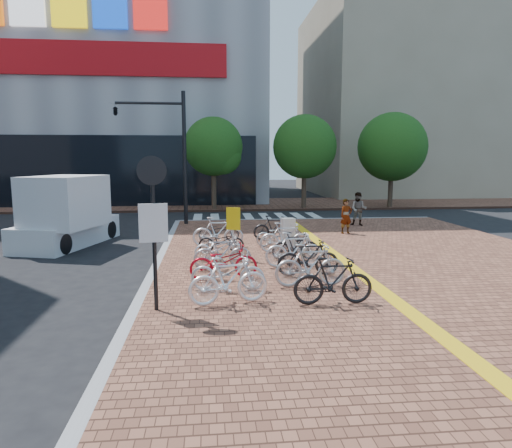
{
  "coord_description": "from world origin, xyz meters",
  "views": [
    {
      "loc": [
        -2.3,
        -12.48,
        3.47
      ],
      "look_at": [
        -0.78,
        2.37,
        1.3
      ],
      "focal_mm": 32.0,
      "sensor_mm": 36.0,
      "label": 1
    }
  ],
  "objects": [
    {
      "name": "bike_10",
      "position": [
        0.45,
        -0.1,
        0.68
      ],
      "size": [
        1.76,
        0.51,
        1.06
      ],
      "primitive_type": "imported",
      "rotation": [
        0.0,
        0.0,
        1.56
      ],
      "color": "black",
      "rests_on": "sidewalk"
    },
    {
      "name": "notice_sign",
      "position": [
        -3.5,
        -2.67,
        2.27
      ],
      "size": [
        0.62,
        0.17,
        3.37
      ],
      "color": "black",
      "rests_on": "sidewalk"
    },
    {
      "name": "bike_7",
      "position": [
        -1.95,
        5.51,
        0.57
      ],
      "size": [
        1.64,
        0.65,
        0.85
      ],
      "primitive_type": "imported",
      "rotation": [
        0.0,
        0.0,
        1.52
      ],
      "color": "black",
      "rests_on": "sidewalk"
    },
    {
      "name": "bike_13",
      "position": [
        0.33,
        3.07,
        0.69
      ],
      "size": [
        1.84,
        0.63,
        1.09
      ],
      "primitive_type": "imported",
      "rotation": [
        0.0,
        0.0,
        1.5
      ],
      "color": "silver",
      "rests_on": "sidewalk"
    },
    {
      "name": "pedestrian_a",
      "position": [
        3.7,
        6.96,
        0.92
      ],
      "size": [
        0.63,
        0.48,
        1.53
      ],
      "primitive_type": "imported",
      "rotation": [
        0.0,
        0.0,
        0.23
      ],
      "color": "gray",
      "rests_on": "sidewalk"
    },
    {
      "name": "tactile_strip",
      "position": [
        2.0,
        -5.0,
        0.16
      ],
      "size": [
        0.4,
        34.0,
        0.01
      ],
      "primitive_type": "cube",
      "color": "yellow",
      "rests_on": "sidewalk"
    },
    {
      "name": "bike_9",
      "position": [
        0.28,
        -1.17,
        0.72
      ],
      "size": [
        1.91,
        0.62,
        1.14
      ],
      "primitive_type": "imported",
      "rotation": [
        0.0,
        0.0,
        1.62
      ],
      "color": "#ABACB0",
      "rests_on": "sidewalk"
    },
    {
      "name": "building_beige",
      "position": [
        18.0,
        32.0,
        9.0
      ],
      "size": [
        20.0,
        18.0,
        18.0
      ],
      "primitive_type": "cube",
      "color": "gray",
      "rests_on": "ground"
    },
    {
      "name": "crosswalk",
      "position": [
        0.5,
        14.0,
        0.01
      ],
      "size": [
        7.5,
        4.0,
        0.01
      ],
      "color": "silver",
      "rests_on": "ground"
    },
    {
      "name": "bike_8",
      "position": [
        0.47,
        -2.64,
        0.7
      ],
      "size": [
        1.83,
        0.53,
        1.1
      ],
      "primitive_type": "imported",
      "rotation": [
        0.0,
        0.0,
        1.57
      ],
      "color": "black",
      "rests_on": "sidewalk"
    },
    {
      "name": "bike_14",
      "position": [
        0.25,
        4.31,
        0.59
      ],
      "size": [
        1.69,
        0.68,
        0.87
      ],
      "primitive_type": "imported",
      "rotation": [
        0.0,
        0.0,
        1.63
      ],
      "color": "#A2A2A6",
      "rests_on": "sidewalk"
    },
    {
      "name": "bike_3",
      "position": [
        -1.93,
        0.86,
        0.67
      ],
      "size": [
        1.76,
        0.62,
        1.04
      ],
      "primitive_type": "imported",
      "rotation": [
        0.0,
        0.0,
        1.65
      ],
      "color": "#A3A3A8",
      "rests_on": "sidewalk"
    },
    {
      "name": "box_truck",
      "position": [
        -8.02,
        6.17,
        1.32
      ],
      "size": [
        3.33,
        5.21,
        2.79
      ],
      "color": "silver",
      "rests_on": "ground"
    },
    {
      "name": "far_sidewalk",
      "position": [
        0.0,
        21.0,
        0.07
      ],
      "size": [
        70.0,
        8.0,
        0.15
      ],
      "primitive_type": "cube",
      "color": "brown",
      "rests_on": "ground"
    },
    {
      "name": "bike_5",
      "position": [
        -1.91,
        3.36,
        0.57
      ],
      "size": [
        1.66,
        0.73,
        0.84
      ],
      "primitive_type": "imported",
      "rotation": [
        0.0,
        0.0,
        1.46
      ],
      "color": "black",
      "rests_on": "sidewalk"
    },
    {
      "name": "sidewalk",
      "position": [
        3.0,
        -5.0,
        0.07
      ],
      "size": [
        14.0,
        34.0,
        0.15
      ],
      "primitive_type": "cube",
      "color": "brown",
      "rests_on": "ground"
    },
    {
      "name": "kerb_north",
      "position": [
        3.0,
        12.0,
        0.08
      ],
      "size": [
        14.0,
        0.25,
        0.15
      ],
      "primitive_type": "cube",
      "color": "gray",
      "rests_on": "ground"
    },
    {
      "name": "yellow_sign",
      "position": [
        -1.55,
        2.34,
        1.34
      ],
      "size": [
        0.45,
        0.2,
        1.71
      ],
      "color": "#B7B7BC",
      "rests_on": "sidewalk"
    },
    {
      "name": "bike_0",
      "position": [
        -1.9,
        -2.39,
        0.71
      ],
      "size": [
        1.92,
        0.89,
        1.11
      ],
      "primitive_type": "imported",
      "rotation": [
        0.0,
        0.0,
        1.77
      ],
      "color": "white",
      "rests_on": "sidewalk"
    },
    {
      "name": "ground",
      "position": [
        0.0,
        0.0,
        0.0
      ],
      "size": [
        120.0,
        120.0,
        0.0
      ],
      "primitive_type": "plane",
      "color": "black",
      "rests_on": "ground"
    },
    {
      "name": "bike_11",
      "position": [
        0.25,
        0.99,
        0.69
      ],
      "size": [
        1.84,
        0.63,
        1.09
      ],
      "primitive_type": "imported",
      "rotation": [
        0.0,
        0.0,
        1.64
      ],
      "color": "silver",
      "rests_on": "sidewalk"
    },
    {
      "name": "pedestrian_b",
      "position": [
        5.02,
        9.21,
        0.97
      ],
      "size": [
        1.0,
        0.92,
        1.64
      ],
      "primitive_type": "imported",
      "rotation": [
        0.0,
        0.0,
        -0.49
      ],
      "color": "#474E5A",
      "rests_on": "sidewalk"
    },
    {
      "name": "bike_6",
      "position": [
        -2.0,
        4.4,
        0.72
      ],
      "size": [
        1.92,
        0.61,
        1.14
      ],
      "primitive_type": "imported",
      "rotation": [
        0.0,
        0.0,
        1.53
      ],
      "color": "silver",
      "rests_on": "sidewalk"
    },
    {
      "name": "traffic_light_pole",
      "position": [
        -5.02,
        10.76,
        4.68
      ],
      "size": [
        3.52,
        1.36,
        6.56
      ],
      "color": "black",
      "rests_on": "sidewalk"
    },
    {
      "name": "street_trees",
      "position": [
        5.04,
        17.45,
        4.1
      ],
      "size": [
        16.2,
        4.6,
        6.35
      ],
      "color": "#38281E",
      "rests_on": "far_sidewalk"
    },
    {
      "name": "bike_1",
      "position": [
        -1.87,
        -1.29,
        0.64
      ],
      "size": [
        1.93,
        0.88,
        0.98
      ],
      "primitive_type": "imported",
      "rotation": [
        0.0,
        0.0,
        1.45
      ],
      "color": "silver",
      "rests_on": "sidewalk"
    },
    {
      "name": "utility_box",
      "position": [
        0.62,
        4.25,
        0.69
      ],
      "size": [
        0.53,
        0.41,
        1.07
      ],
      "primitive_type": "cube",
      "rotation": [
        0.0,
        0.0,
        0.11
      ],
      "color": "silver",
      "rests_on": "sidewalk"
    },
    {
      "name": "bike_4",
      "position": [
        -2.0,
        2.15,
        0.58
      ],
      "size": [
        1.62,
        0.57,
        0.85
      ],
      "primitive_type": "imported",
      "rotation": [
        0.0,
        0.0,
        1.57
      ],
      "color": "white",
      "rests_on": "sidewalk"
    },
    {
      "name": "bike_15",
      "position": [
        0.3,
        5.66,
        0.66
      ],
      "size": [
        1.68,
        0.48,
        1.01
      ],
      "primitive_type": "imported",
      "rotation": [
        0.0,
        0.0,
        1.57
      ],
      "color": "black",
      "rests_on": "sidewalk"
    },
    {
      "name": "bike_12",
      "position": [
        0.48,
        1.98,
        0.62
      ],
      "size": [
        1.57,
        0.47,
        0.94
      ],
      "primitive_type": "imported",
      "rotation": [
        0.0,
        0.0,
        1.59
      ],
      "color": "black",
      "rests_on": "sidewalk"
    },
    {
      "name": "kerb_west",
      "position": [
        -4.0,
        -5.0,
        0.08
      ],
      "size": [
        0.25,
        34.0,
        0.15
      ],
      "primitive_type": "cube",
      "color": "gray",
      "rests_on": "ground"
    },
    {
      "name": "department_store",
      "position": [
        -15.99,
        31.95,
        13.98
      ],
      "size": [
        36.0,
        24.27,
        28.0
      ],
      "color": "gray",
      "rests_on": "ground"
    },
    {
      "name": "bike_2",
      "position": [
        -1.94,
        -0.18,
        0.64
      ],
      "size": [
        1.94,
        0.87,
        0.99
      ],
      "primitive_type": "imported",
      "rotation": [
        0.0,
        0.0,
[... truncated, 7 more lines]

